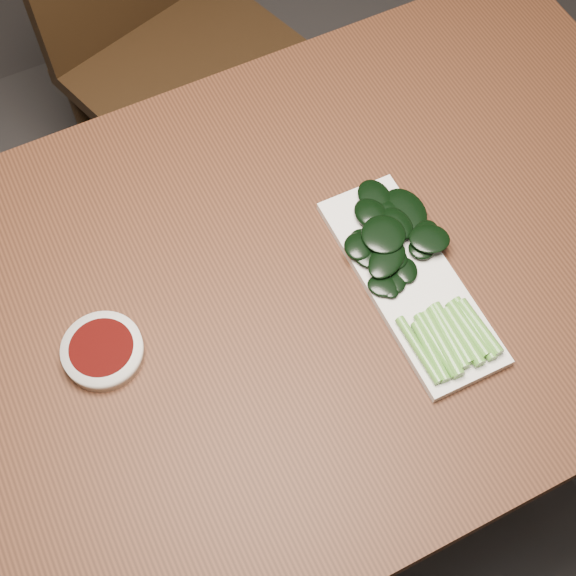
% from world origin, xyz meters
% --- Properties ---
extents(ground, '(6.00, 6.00, 0.00)m').
position_xyz_m(ground, '(0.00, 0.00, 0.00)').
color(ground, '#2D2B2B').
rests_on(ground, ground).
extents(table, '(1.40, 0.80, 0.75)m').
position_xyz_m(table, '(0.00, 0.00, 0.68)').
color(table, '#412212').
rests_on(table, ground).
extents(chair_far, '(0.58, 0.58, 0.89)m').
position_xyz_m(chair_far, '(0.15, 0.76, 0.49)').
color(chair_far, black).
rests_on(chair_far, ground).
extents(sauce_bowl, '(0.11, 0.11, 0.02)m').
position_xyz_m(sauce_bowl, '(-0.23, 0.01, 0.76)').
color(sauce_bowl, silver).
rests_on(sauce_bowl, table).
extents(serving_plate, '(0.13, 0.34, 0.01)m').
position_xyz_m(serving_plate, '(0.19, -0.08, 0.76)').
color(serving_plate, silver).
rests_on(serving_plate, table).
extents(gai_lan, '(0.16, 0.32, 0.02)m').
position_xyz_m(gai_lan, '(0.19, -0.07, 0.77)').
color(gai_lan, '#579633').
rests_on(gai_lan, serving_plate).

